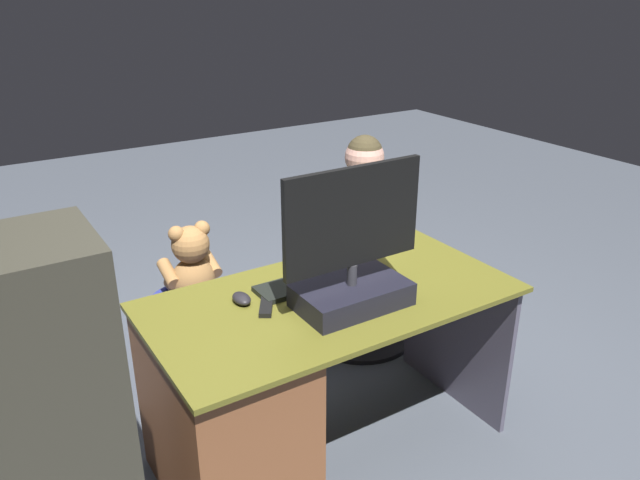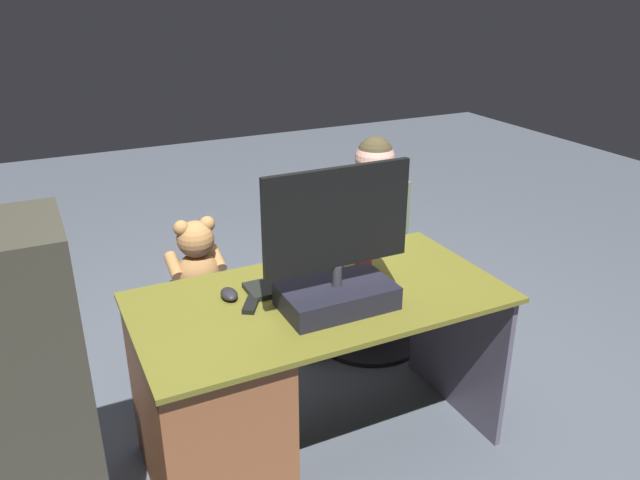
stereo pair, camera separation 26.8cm
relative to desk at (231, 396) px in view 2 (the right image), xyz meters
The scene contains 13 objects.
ground_plane 0.62m from the desk, 138.92° to the right, with size 10.00×10.00×0.00m, color #484E58.
desk is the anchor object (origin of this frame).
monitor 0.64m from the desk, 165.14° to the left, with size 0.55×0.24×0.52m.
keyboard 0.50m from the desk, 160.32° to the right, with size 0.42×0.14×0.02m, color black.
computer_mouse 0.38m from the desk, 114.00° to the right, with size 0.06×0.10×0.04m, color black.
cup 0.74m from the desk, 169.18° to the right, with size 0.07×0.07×0.10m, color red.
tv_remote 0.37m from the desk, 158.60° to the right, with size 0.04×0.15×0.02m, color black.
notebook_binder 0.58m from the desk, behind, with size 0.22×0.30×0.02m, color beige.
office_chair_teddy 0.76m from the desk, 97.58° to the right, with size 0.57×0.57×0.43m.
teddy_bear 0.80m from the desk, 97.46° to the right, with size 0.26×0.26×0.38m.
visitor_chair 1.19m from the desk, 146.52° to the right, with size 0.59×0.59×0.43m.
person 1.15m from the desk, 143.92° to the right, with size 0.53×0.51×1.11m.
equipment_rack 0.76m from the desk, 14.35° to the left, with size 0.44×0.36×1.23m, color #353329.
Camera 2 is at (0.90, 2.17, 1.81)m, focal length 34.79 mm.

